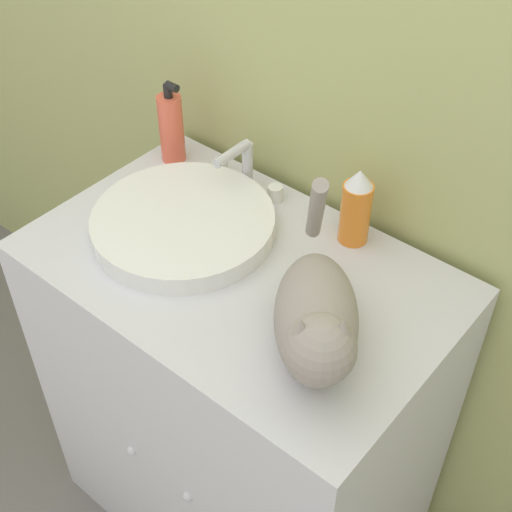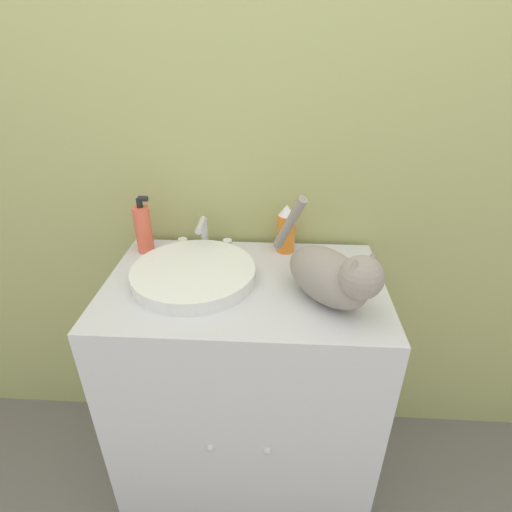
% 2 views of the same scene
% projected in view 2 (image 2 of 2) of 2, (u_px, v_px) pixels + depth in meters
% --- Properties ---
extents(wall_back, '(6.00, 0.05, 2.50)m').
position_uv_depth(wall_back, '(251.00, 143.00, 1.31)').
color(wall_back, tan).
rests_on(wall_back, ground_plane).
extents(vanity_cabinet, '(0.84, 0.55, 0.91)m').
position_uv_depth(vanity_cabinet, '(246.00, 389.00, 1.42)').
color(vanity_cabinet, silver).
rests_on(vanity_cabinet, ground_plane).
extents(sink_basin, '(0.38, 0.38, 0.04)m').
position_uv_depth(sink_basin, '(194.00, 274.00, 1.21)').
color(sink_basin, white).
rests_on(sink_basin, vanity_cabinet).
extents(faucet, '(0.19, 0.11, 0.12)m').
position_uv_depth(faucet, '(204.00, 236.00, 1.36)').
color(faucet, silver).
rests_on(faucet, vanity_cabinet).
extents(cat, '(0.31, 0.37, 0.27)m').
position_uv_depth(cat, '(332.00, 275.00, 1.07)').
color(cat, gray).
rests_on(cat, vanity_cabinet).
extents(soap_bottle, '(0.06, 0.06, 0.20)m').
position_uv_depth(soap_bottle, '(143.00, 228.00, 1.34)').
color(soap_bottle, '#EF6047').
rests_on(soap_bottle, vanity_cabinet).
extents(spray_bottle, '(0.06, 0.06, 0.17)m').
position_uv_depth(spray_bottle, '(286.00, 229.00, 1.34)').
color(spray_bottle, orange).
rests_on(spray_bottle, vanity_cabinet).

